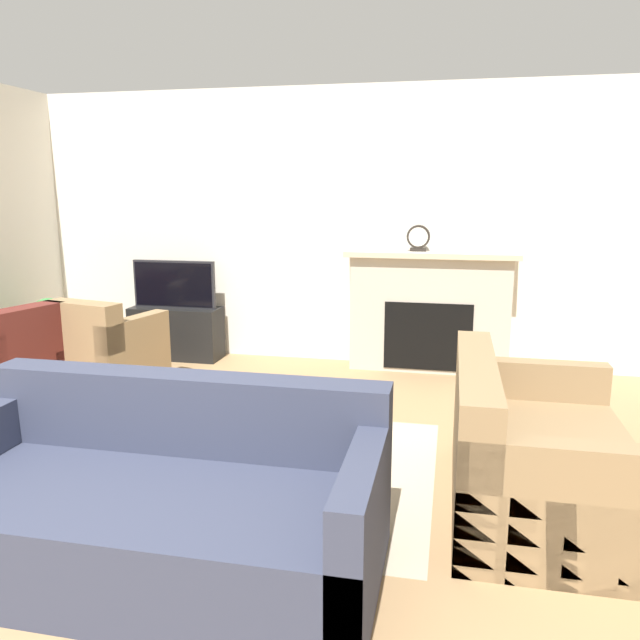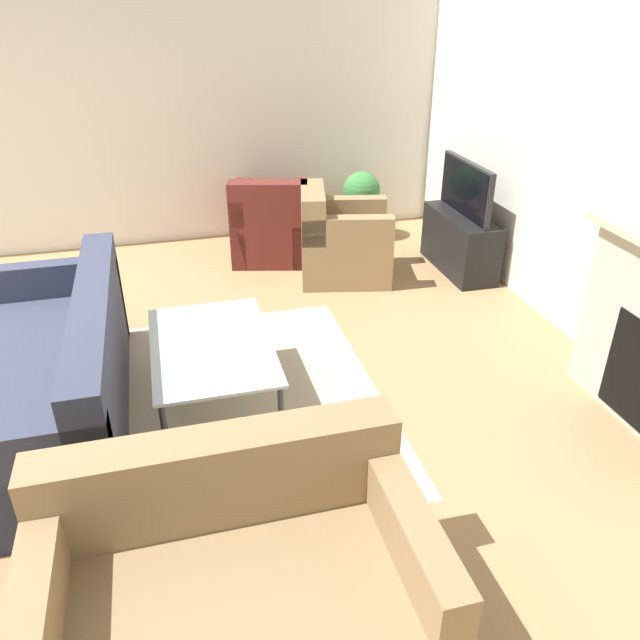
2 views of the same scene
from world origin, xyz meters
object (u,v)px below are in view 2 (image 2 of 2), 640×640
(armchair_accent, at_px, (341,245))
(potted_plant, at_px, (361,197))
(tv, at_px, (466,189))
(armchair_by_window, at_px, (271,227))
(coffee_table, at_px, (212,349))
(couch_sectional, at_px, (45,383))
(couch_loveseat, at_px, (236,595))

(armchair_accent, xyz_separation_m, potted_plant, (-0.90, 0.48, 0.14))
(tv, xyz_separation_m, armchair_by_window, (-0.77, -1.62, -0.47))
(armchair_accent, height_order, coffee_table, armchair_accent)
(coffee_table, bearing_deg, armchair_accent, 141.87)
(coffee_table, xyz_separation_m, potted_plant, (-2.59, 1.81, 0.03))
(couch_sectional, distance_m, armchair_accent, 2.82)
(tv, xyz_separation_m, coffee_table, (1.56, -2.44, -0.36))
(armchair_accent, bearing_deg, tv, -83.91)
(tv, bearing_deg, couch_loveseat, -38.02)
(coffee_table, bearing_deg, tv, 122.70)
(tv, bearing_deg, potted_plant, -148.72)
(armchair_by_window, height_order, potted_plant, armchair_by_window)
(couch_sectional, distance_m, couch_loveseat, 1.96)
(armchair_accent, height_order, potted_plant, armchair_accent)
(tv, xyz_separation_m, potted_plant, (-1.03, -0.62, -0.33))
(couch_sectional, bearing_deg, armchair_accent, 124.89)
(potted_plant, bearing_deg, couch_loveseat, -24.10)
(tv, relative_size, armchair_by_window, 0.90)
(armchair_by_window, bearing_deg, coffee_table, 84.97)
(couch_loveseat, bearing_deg, couch_sectional, 117.02)
(tv, relative_size, couch_loveseat, 0.59)
(tv, height_order, couch_loveseat, tv)
(couch_sectional, distance_m, armchair_by_window, 2.89)
(couch_sectional, relative_size, armchair_by_window, 2.13)
(couch_loveseat, xyz_separation_m, armchair_by_window, (-4.01, 0.91, 0.01))
(tv, relative_size, potted_plant, 1.25)
(couch_loveseat, relative_size, potted_plant, 2.11)
(armchair_accent, distance_m, potted_plant, 1.03)
(armchair_by_window, xyz_separation_m, armchair_accent, (0.64, 0.51, 0.00))
(couch_sectional, bearing_deg, tv, 113.48)
(couch_sectional, xyz_separation_m, coffee_table, (0.08, 0.99, 0.13))
(couch_loveseat, bearing_deg, armchair_by_window, 77.18)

